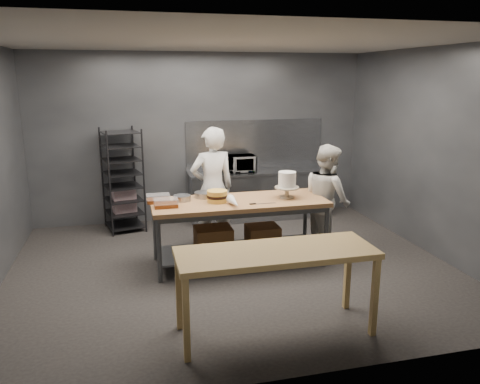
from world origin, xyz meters
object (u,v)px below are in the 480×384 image
Objects in this scene: frosted_cake_stand at (287,182)px; layer_cake at (217,196)px; chef_right at (327,199)px; near_counter at (276,258)px; speed_rack at (123,181)px; chef_behind at (212,188)px; work_table at (237,224)px; microwave at (240,164)px.

layer_cake is (-0.99, 0.01, -0.15)m from frosted_cake_stand.
near_counter is at bearing 138.28° from chef_right.
speed_rack is 0.94× the size of chef_behind.
chef_right is at bearing -31.75° from speed_rack.
work_table is 0.51m from layer_cake.
near_counter is 2.64m from chef_behind.
frosted_cake_stand is at bearing 96.97° from chef_right.
frosted_cake_stand reaches higher than layer_cake.
near_counter is 5.38× the size of frosted_cake_stand.
chef_right is (1.60, -0.62, -0.12)m from chef_behind.
chef_right is 3.01× the size of microwave.
chef_behind is at bearing 139.67° from frosted_cake_stand.
work_table is 2.14m from microwave.
microwave reaches higher than layer_cake.
work_table is 4.43× the size of microwave.
microwave is (2.06, 0.08, 0.19)m from speed_rack.
speed_rack is 1.78m from chef_behind.
layer_cake reaches higher than work_table.
work_table is 1.42m from chef_right.
microwave is 2.19m from layer_cake.
near_counter is 1.89m from layer_cake.
chef_right is 4.39× the size of frosted_cake_stand.
frosted_cake_stand is at bearing -0.82° from layer_cake.
work_table is at bearing -51.75° from speed_rack.
chef_right reaches higher than layer_cake.
speed_rack reaches higher than frosted_cake_stand.
near_counter is 1.23× the size of chef_right.
chef_right is at bearing -65.36° from microwave.
chef_behind is 1.14× the size of chef_right.
near_counter is 1.07× the size of chef_behind.
chef_behind is (1.32, -1.19, 0.07)m from speed_rack.
layer_cake is at bearing 179.18° from frosted_cake_stand.
speed_rack is at bearing 138.67° from frosted_cake_stand.
layer_cake is (-0.81, -2.03, -0.05)m from microwave.
chef_behind is at bearing 93.37° from near_counter.
chef_behind is 6.80× the size of layer_cake.
chef_behind is 0.77m from layer_cake.
chef_behind reaches higher than work_table.
frosted_cake_stand is (0.18, -2.05, 0.10)m from microwave.
layer_cake is (-1.68, -0.14, 0.18)m from chef_right.
chef_behind is 5.01× the size of frosted_cake_stand.
work_table is 1.20× the size of near_counter.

